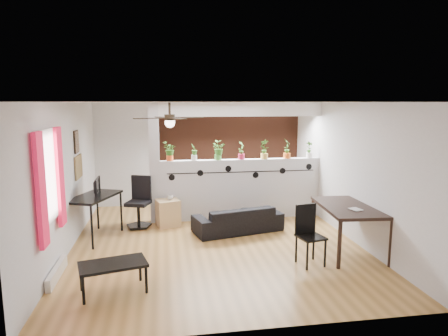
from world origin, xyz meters
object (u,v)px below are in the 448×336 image
Objects in this scene: cup at (170,197)px; coffee_table at (113,266)px; folding_chair at (308,229)px; potted_plant_6 at (309,149)px; ceiling_fan at (170,119)px; office_chair at (139,205)px; potted_plant_5 at (287,148)px; potted_plant_2 at (218,150)px; potted_plant_3 at (241,150)px; potted_plant_4 at (264,148)px; potted_plant_0 at (170,151)px; sofa at (238,219)px; computer_desk at (94,200)px; cube_shelf at (168,213)px; potted_plant_1 at (194,151)px; dining_table at (349,211)px.

coffee_table is at bearing -106.09° from cup.
coffee_table is at bearing -169.34° from folding_chair.
potted_plant_6 is 3.06m from folding_chair.
ceiling_fan is 2.45m from office_chair.
coffee_table is (-3.50, -3.28, -1.21)m from potted_plant_5.
potted_plant_2 is at bearing 10.66° from office_chair.
potted_plant_4 is (0.53, 0.00, 0.02)m from potted_plant_3.
ceiling_fan is at bearing -145.85° from potted_plant_5.
potted_plant_4 is 3.35× the size of cup.
ceiling_fan is 2.80× the size of potted_plant_2.
sofa is at bearing -35.27° from potted_plant_0.
coffee_table is at bearing 33.34° from sofa.
computer_desk is 1.32× the size of coffee_table.
coffee_table is at bearing -75.58° from computer_desk.
folding_chair is at bearing -100.19° from potted_plant_5.
cube_shelf is 0.43× the size of computer_desk.
ceiling_fan is 2.88m from potted_plant_4.
potted_plant_4 reaches higher than potted_plant_6.
potted_plant_2 is 0.44× the size of folding_chair.
office_chair is 3.69m from folding_chair.
potted_plant_0 is 1.33m from cube_shelf.
potted_plant_1 is 0.35× the size of office_chair.
cup is 0.08× the size of dining_table.
potted_plant_3 reaches higher than coffee_table.
potted_plant_3 reaches higher than cube_shelf.
sofa is 1.61× the size of office_chair.
potted_plant_5 is 4.95m from coffee_table.
sofa is at bearing -152.85° from potted_plant_6.
potted_plant_2 is (1.07, 1.80, -0.74)m from ceiling_fan.
ceiling_fan is 0.70× the size of sofa.
potted_plant_3 is 2.12m from cube_shelf.
sofa is at bearing -129.66° from potted_plant_4.
potted_plant_3 reaches higher than computer_desk.
potted_plant_1 is at bearing -180.00° from potted_plant_6.
folding_chair is (1.09, -2.71, -1.00)m from potted_plant_2.
folding_chair reaches higher than coffee_table.
potted_plant_6 is at bearing -0.00° from potted_plant_2.
dining_table is at bearing -58.11° from potted_plant_3.
dining_table is at bearing -33.12° from cup.
potted_plant_2 is (0.53, 0.00, 0.03)m from potted_plant_1.
ceiling_fan is 2.67× the size of potted_plant_4.
dining_table is (4.50, -1.39, -0.03)m from computer_desk.
coffee_table is (-0.21, -2.96, -0.09)m from office_chair.
potted_plant_2 reaches higher than computer_desk.
potted_plant_0 is at bearing 180.00° from potted_plant_4.
office_chair is (-0.66, -0.32, -1.10)m from potted_plant_0.
cube_shelf is at bearing -101.70° from potted_plant_0.
cup is at bearing -173.90° from potted_plant_6.
potted_plant_4 is 0.79× the size of cube_shelf.
dining_table is at bearing -17.21° from computer_desk.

